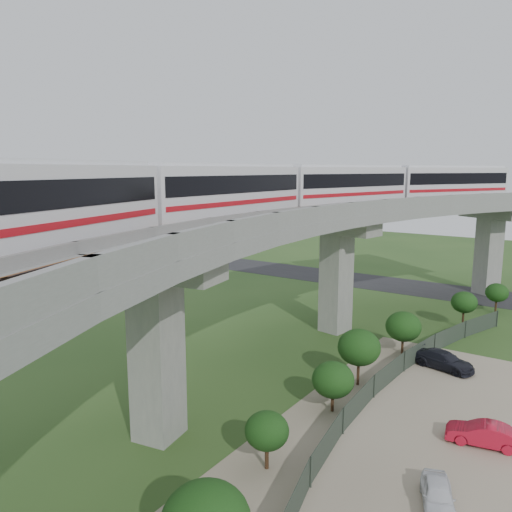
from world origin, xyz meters
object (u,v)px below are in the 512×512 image
object	(u,v)px
car_dark	(444,360)
car_white	(438,496)
metro_train	(311,187)
car_red	(484,434)

from	to	relation	value
car_dark	car_white	bearing A→B (deg)	-153.79
car_white	car_dark	world-z (taller)	car_dark
metro_train	car_red	world-z (taller)	metro_train
metro_train	car_dark	bearing A→B (deg)	4.86
metro_train	car_red	size ratio (longest dim) A/B	17.12
metro_train	car_white	size ratio (longest dim) A/B	19.52
metro_train	car_white	xyz separation A→B (m)	(13.66, -14.18, -11.74)
car_red	car_dark	distance (m)	9.85
car_white	car_dark	distance (m)	15.45
car_white	car_red	bearing A→B (deg)	63.68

